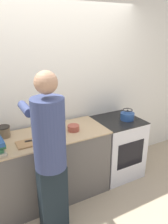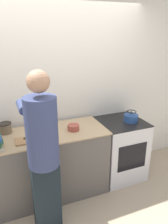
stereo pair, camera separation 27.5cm
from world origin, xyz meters
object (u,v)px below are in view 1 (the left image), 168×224
at_px(cutting_board, 34,142).
at_px(canister_jar, 4,132).
at_px(person, 50,154).
at_px(knife, 34,140).
at_px(kettle, 127,115).
at_px(oven, 117,147).
at_px(bowl_prep, 73,128).

relative_size(cutting_board, canister_jar, 2.50).
distance_m(person, knife, 0.47).
relative_size(person, kettle, 9.00).
relative_size(cutting_board, kettle, 1.96).
bearing_deg(kettle, canister_jar, 171.76).
bearing_deg(kettle, oven, 154.23).
bearing_deg(bowl_prep, oven, 4.13).
xyz_separation_m(cutting_board, knife, (0.00, 0.02, 0.01)).
height_order(cutting_board, kettle, kettle).
relative_size(oven, kettle, 4.48).
height_order(person, kettle, person).
xyz_separation_m(person, bowl_prep, (0.51, 0.52, -0.04)).
bearing_deg(cutting_board, kettle, 3.06).
bearing_deg(oven, canister_jar, 173.14).
relative_size(knife, bowl_prep, 1.42).
distance_m(oven, canister_jar, 1.68).
distance_m(cutting_board, knife, 0.03).
relative_size(knife, canister_jar, 1.35).
distance_m(oven, knife, 1.40).
relative_size(person, bowl_prep, 12.02).
height_order(person, knife, person).
height_order(oven, canister_jar, canister_jar).
bearing_deg(cutting_board, bowl_prep, 8.03).
distance_m(oven, person, 1.49).
height_order(person, cutting_board, person).
relative_size(oven, knife, 4.22).
bearing_deg(canister_jar, kettle, -8.24).
bearing_deg(knife, bowl_prep, 10.77).
relative_size(oven, person, 0.50).
bearing_deg(person, cutting_board, 94.97).
height_order(cutting_board, bowl_prep, bowl_prep).
bearing_deg(bowl_prep, kettle, -0.04).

